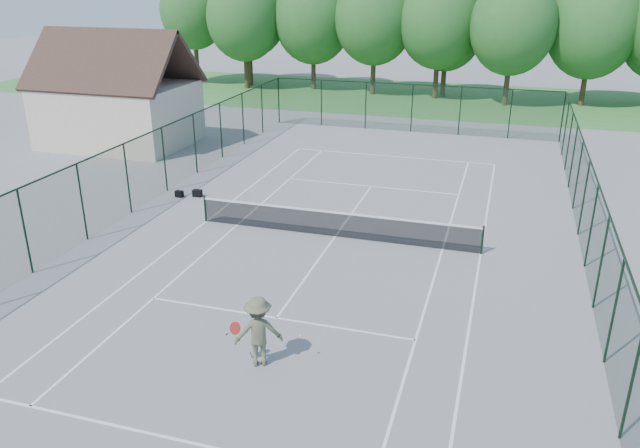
% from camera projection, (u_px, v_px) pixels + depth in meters
% --- Properties ---
extents(ground, '(140.00, 140.00, 0.00)m').
position_uv_depth(ground, '(335.00, 237.00, 24.07)').
color(ground, gray).
rests_on(ground, ground).
extents(grass_far, '(80.00, 16.00, 0.01)m').
position_uv_depth(grass_far, '(435.00, 98.00, 50.69)').
color(grass_far, '#42863B').
rests_on(grass_far, ground).
extents(court_lines, '(11.05, 23.85, 0.01)m').
position_uv_depth(court_lines, '(335.00, 237.00, 24.07)').
color(court_lines, white).
rests_on(court_lines, ground).
extents(tennis_net, '(11.08, 0.08, 1.10)m').
position_uv_depth(tennis_net, '(335.00, 223.00, 23.86)').
color(tennis_net, black).
rests_on(tennis_net, ground).
extents(fence_enclosure, '(18.05, 36.05, 3.02)m').
position_uv_depth(fence_enclosure, '(335.00, 199.00, 23.49)').
color(fence_enclosure, '#15311E').
rests_on(fence_enclosure, ground).
extents(utility_building, '(8.60, 6.27, 6.63)m').
position_uv_depth(utility_building, '(116.00, 91.00, 36.10)').
color(utility_building, beige).
rests_on(utility_building, ground).
extents(tree_line_far, '(39.40, 6.40, 9.70)m').
position_uv_depth(tree_line_far, '(440.00, 21.00, 48.45)').
color(tree_line_far, '#483621').
rests_on(tree_line_far, ground).
extents(sports_bag_a, '(0.38, 0.25, 0.29)m').
position_uv_depth(sports_bag_a, '(179.00, 194.00, 28.29)').
color(sports_bag_a, black).
rests_on(sports_bag_a, ground).
extents(sports_bag_b, '(0.43, 0.28, 0.32)m').
position_uv_depth(sports_bag_b, '(197.00, 193.00, 28.34)').
color(sports_bag_b, black).
rests_on(sports_bag_b, ground).
extents(tennis_player, '(1.92, 1.17, 1.92)m').
position_uv_depth(tennis_player, '(258.00, 331.00, 15.90)').
color(tennis_player, '#5E6045').
rests_on(tennis_player, ground).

